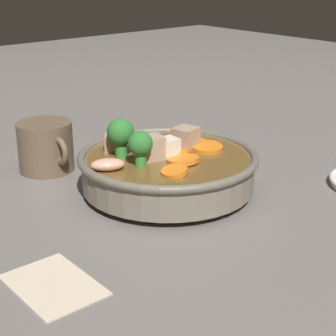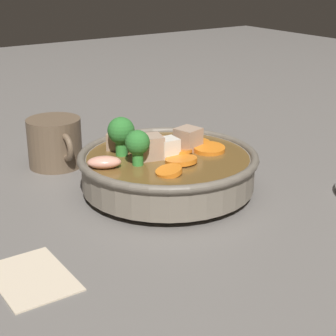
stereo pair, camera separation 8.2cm
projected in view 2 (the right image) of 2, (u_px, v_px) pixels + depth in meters
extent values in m
plane|color=slate|center=(168.00, 192.00, 0.83)|extent=(3.00, 3.00, 0.00)
cylinder|color=slate|center=(168.00, 188.00, 0.83)|extent=(0.14, 0.14, 0.01)
cylinder|color=slate|center=(168.00, 171.00, 0.82)|extent=(0.25, 0.25, 0.05)
torus|color=#685F52|center=(168.00, 156.00, 0.81)|extent=(0.26, 0.26, 0.01)
cylinder|color=brown|center=(168.00, 164.00, 0.82)|extent=(0.24, 0.24, 0.03)
cylinder|color=orange|center=(182.00, 160.00, 0.79)|extent=(0.05, 0.05, 0.01)
cylinder|color=orange|center=(197.00, 143.00, 0.86)|extent=(0.04, 0.04, 0.01)
cylinder|color=orange|center=(169.00, 171.00, 0.75)|extent=(0.04, 0.04, 0.01)
cylinder|color=orange|center=(181.00, 153.00, 0.82)|extent=(0.04, 0.04, 0.01)
cylinder|color=orange|center=(209.00, 149.00, 0.83)|extent=(0.06, 0.06, 0.01)
cylinder|color=orange|center=(159.00, 142.00, 0.86)|extent=(0.05, 0.05, 0.01)
cylinder|color=green|center=(138.00, 158.00, 0.78)|extent=(0.02, 0.02, 0.02)
sphere|color=#2D752D|center=(137.00, 142.00, 0.77)|extent=(0.03, 0.03, 0.03)
cylinder|color=green|center=(122.00, 147.00, 0.81)|extent=(0.02, 0.02, 0.02)
sphere|color=#2D752D|center=(121.00, 131.00, 0.80)|extent=(0.04, 0.04, 0.04)
cube|color=tan|center=(150.00, 147.00, 0.80)|extent=(0.04, 0.04, 0.03)
cube|color=tan|center=(188.00, 139.00, 0.84)|extent=(0.04, 0.04, 0.03)
cube|color=#9E7F66|center=(116.00, 141.00, 0.84)|extent=(0.04, 0.04, 0.03)
cube|color=silver|center=(168.00, 148.00, 0.80)|extent=(0.03, 0.03, 0.03)
ellipsoid|color=#EA9E84|center=(104.00, 162.00, 0.76)|extent=(0.05, 0.05, 0.02)
cylinder|color=brown|center=(55.00, 143.00, 0.92)|extent=(0.09, 0.09, 0.08)
torus|color=brown|center=(66.00, 147.00, 0.89)|extent=(0.05, 0.01, 0.05)
cube|color=beige|center=(32.00, 277.00, 0.61)|extent=(0.11, 0.08, 0.00)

